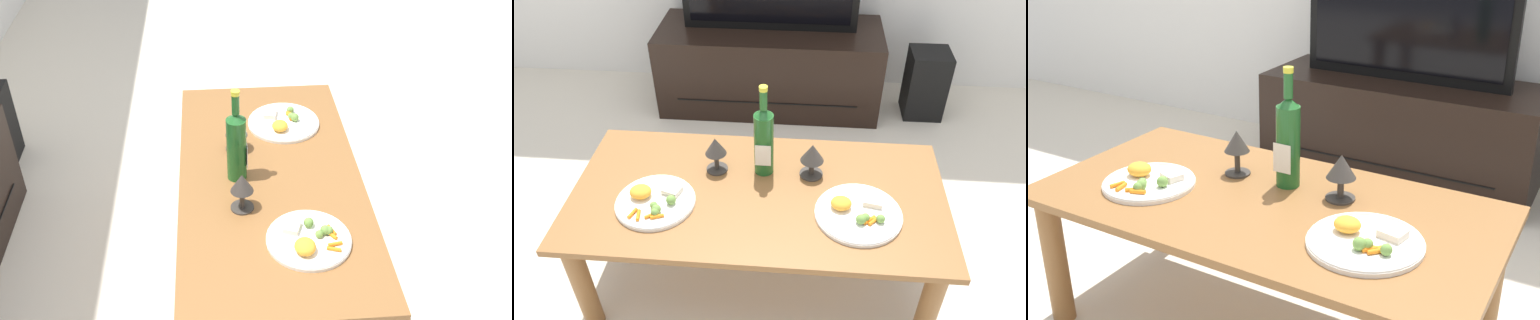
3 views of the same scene
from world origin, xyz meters
TOP-DOWN VIEW (x-y plane):
  - ground_plane at (0.00, 0.00)m, footprint 6.40×6.40m
  - dining_table at (0.00, 0.00)m, footprint 1.31×0.66m
  - tv_stand at (-0.07, 1.34)m, footprint 1.27×0.50m
  - floor_speaker at (0.83, 1.29)m, footprint 0.22×0.22m
  - wine_bottle at (0.01, 0.12)m, footprint 0.07×0.07m
  - goblet_left at (-0.16, 0.11)m, footprint 0.08×0.08m
  - goblet_right at (0.18, 0.11)m, footprint 0.09×0.09m
  - dinner_plate_left at (-0.35, -0.09)m, footprint 0.27×0.27m
  - dinner_plate_right at (0.34, -0.09)m, footprint 0.29×0.29m

SIDE VIEW (x-z plane):
  - ground_plane at x=0.00m, z-range 0.00..0.00m
  - floor_speaker at x=0.83m, z-range 0.00..0.39m
  - tv_stand at x=-0.07m, z-range 0.00..0.48m
  - dining_table at x=0.00m, z-range 0.15..0.61m
  - dinner_plate_right at x=0.34m, z-range 0.44..0.49m
  - dinner_plate_left at x=-0.35m, z-range 0.44..0.49m
  - goblet_right at x=0.18m, z-range 0.48..0.61m
  - goblet_left at x=-0.16m, z-range 0.48..0.62m
  - wine_bottle at x=0.01m, z-range 0.42..0.78m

